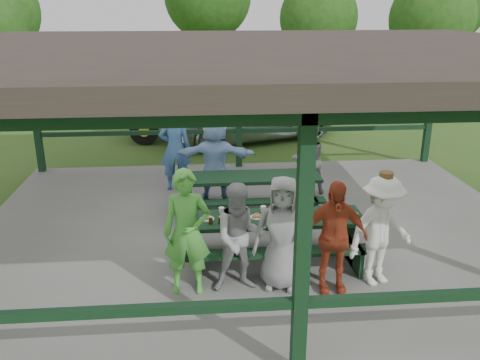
{
  "coord_description": "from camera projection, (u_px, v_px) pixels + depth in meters",
  "views": [
    {
      "loc": [
        -1.01,
        -8.3,
        3.94
      ],
      "look_at": [
        -0.33,
        -0.3,
        1.15
      ],
      "focal_mm": 38.0,
      "sensor_mm": 36.0,
      "label": 1
    }
  ],
  "objects": [
    {
      "name": "contestant_grey_left",
      "position": [
        241.0,
        238.0,
        7.0
      ],
      "size": [
        0.81,
        0.66,
        1.58
      ],
      "primitive_type": "imported",
      "rotation": [
        0.0,
        0.0,
        0.08
      ],
      "color": "#97979A",
      "rests_on": "concrete_slab"
    },
    {
      "name": "ground",
      "position": [
        257.0,
        234.0,
        9.18
      ],
      "size": [
        90.0,
        90.0,
        0.0
      ],
      "primitive_type": "plane",
      "color": "#2E591B",
      "rests_on": "ground"
    },
    {
      "name": "concrete_slab",
      "position": [
        257.0,
        232.0,
        9.17
      ],
      "size": [
        10.0,
        8.0,
        0.1
      ],
      "primitive_type": "cube",
      "color": "slate",
      "rests_on": "ground"
    },
    {
      "name": "farm_trailer",
      "position": [
        178.0,
        113.0,
        15.69
      ],
      "size": [
        4.29,
        2.01,
        1.5
      ],
      "rotation": [
        0.0,
        0.0,
        0.04
      ],
      "color": "navy",
      "rests_on": "ground"
    },
    {
      "name": "tree_right",
      "position": [
        432.0,
        19.0,
        19.45
      ],
      "size": [
        3.22,
        3.22,
        5.04
      ],
      "color": "#352115",
      "rests_on": "ground"
    },
    {
      "name": "contestant_green",
      "position": [
        187.0,
        232.0,
        6.91
      ],
      "size": [
        0.67,
        0.46,
        1.79
      ],
      "primitive_type": "imported",
      "rotation": [
        0.0,
        0.0,
        -0.05
      ],
      "color": "green",
      "rests_on": "concrete_slab"
    },
    {
      "name": "table_setting",
      "position": [
        265.0,
        214.0,
        7.79
      ],
      "size": [
        2.46,
        0.45,
        0.1
      ],
      "color": "white",
      "rests_on": "picnic_table_near"
    },
    {
      "name": "picnic_table_far",
      "position": [
        250.0,
        189.0,
        9.74
      ],
      "size": [
        2.67,
        1.39,
        0.75
      ],
      "color": "black",
      "rests_on": "concrete_slab"
    },
    {
      "name": "contestant_white_fedora",
      "position": [
        381.0,
        231.0,
        7.14
      ],
      "size": [
        1.2,
        0.93,
        1.69
      ],
      "rotation": [
        0.0,
        0.0,
        0.35
      ],
      "color": "white",
      "rests_on": "concrete_slab"
    },
    {
      "name": "tree_far_right",
      "position": [
        450.0,
        5.0,
        25.1
      ],
      "size": [
        3.68,
        3.68,
        5.75
      ],
      "color": "#352115",
      "rests_on": "ground"
    },
    {
      "name": "spectator_blue",
      "position": [
        175.0,
        148.0,
        10.85
      ],
      "size": [
        0.69,
        0.47,
        1.85
      ],
      "primitive_type": "imported",
      "rotation": [
        0.0,
        0.0,
        3.18
      ],
      "color": "#3E68A1",
      "rests_on": "concrete_slab"
    },
    {
      "name": "spectator_grey",
      "position": [
        309.0,
        159.0,
        10.67
      ],
      "size": [
        0.8,
        0.67,
        1.49
      ],
      "primitive_type": "imported",
      "rotation": [
        0.0,
        0.0,
        3.29
      ],
      "color": "gray",
      "rests_on": "concrete_slab"
    },
    {
      "name": "tree_mid",
      "position": [
        318.0,
        18.0,
        20.88
      ],
      "size": [
        3.2,
        3.2,
        5.0
      ],
      "color": "#352115",
      "rests_on": "ground"
    },
    {
      "name": "spectator_lblue",
      "position": [
        215.0,
        158.0,
        10.3
      ],
      "size": [
        1.69,
        0.75,
        1.76
      ],
      "primitive_type": "imported",
      "rotation": [
        0.0,
        0.0,
        3.0
      ],
      "color": "#9AC1EF",
      "rests_on": "concrete_slab"
    },
    {
      "name": "contestant_red",
      "position": [
        333.0,
        237.0,
        6.96
      ],
      "size": [
        0.97,
        0.43,
        1.63
      ],
      "primitive_type": "imported",
      "rotation": [
        0.0,
        0.0,
        -0.03
      ],
      "color": "#A13B1F",
      "rests_on": "concrete_slab"
    },
    {
      "name": "pavilion_structure",
      "position": [
        259.0,
        55.0,
        8.14
      ],
      "size": [
        10.6,
        8.6,
        3.24
      ],
      "color": "black",
      "rests_on": "concrete_slab"
    },
    {
      "name": "pickup_truck",
      "position": [
        252.0,
        113.0,
        15.62
      ],
      "size": [
        5.95,
        4.24,
        1.51
      ],
      "primitive_type": "imported",
      "rotation": [
        0.0,
        0.0,
        1.93
      ],
      "color": "silver",
      "rests_on": "ground"
    },
    {
      "name": "picnic_table_near",
      "position": [
        274.0,
        233.0,
        7.88
      ],
      "size": [
        2.75,
        1.39,
        0.75
      ],
      "color": "black",
      "rests_on": "concrete_slab"
    },
    {
      "name": "contestant_grey_mid",
      "position": [
        282.0,
        233.0,
        7.05
      ],
      "size": [
        0.91,
        0.69,
        1.66
      ],
      "primitive_type": "imported",
      "rotation": [
        0.0,
        0.0,
        -0.23
      ],
      "color": "gray",
      "rests_on": "concrete_slab"
    }
  ]
}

